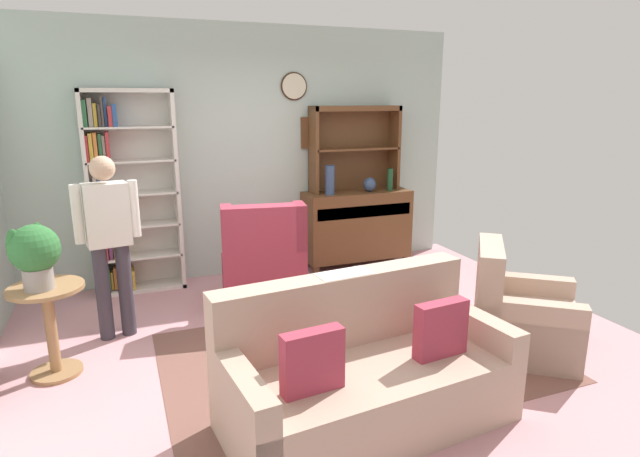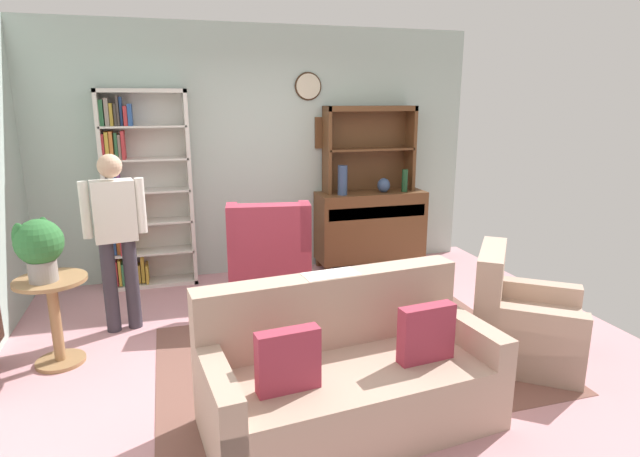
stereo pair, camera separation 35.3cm
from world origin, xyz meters
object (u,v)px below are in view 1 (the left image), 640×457
sideboard (357,225)px  vase_tall (330,180)px  book_stack (337,304)px  couch_floral (364,375)px  armchair_floral (519,318)px  vase_round (370,185)px  person_reading (109,235)px  coffee_table (338,319)px  bookshelf (126,195)px  potted_plant_large (34,252)px  bottle_wine (390,179)px  wingback_chair (263,268)px  plant_stand (50,321)px  sideboard_hutch (354,137)px

sideboard → vase_tall: (-0.39, -0.08, 0.58)m
book_stack → couch_floral: bearing=-101.0°
vase_tall → armchair_floral: bearing=-75.5°
vase_round → person_reading: size_ratio=0.11×
vase_tall → couch_floral: size_ratio=0.18×
sideboard → coffee_table: 2.48m
vase_round → bookshelf: bearing=176.8°
potted_plant_large → coffee_table: potted_plant_large is taller
sideboard → vase_tall: size_ratio=3.83×
sideboard → couch_floral: sideboard is taller
bookshelf → vase_tall: (2.21, -0.16, 0.06)m
bookshelf → bottle_wine: 3.00m
bottle_wine → person_reading: (-3.17, -0.97, -0.15)m
bookshelf → vase_tall: size_ratio=6.18×
wingback_chair → person_reading: person_reading is taller
bookshelf → vase_round: bearing=-3.2°
vase_tall → potted_plant_large: vase_tall is taller
sideboard → vase_round: (0.13, -0.07, 0.50)m
bottle_wine → person_reading: 3.32m
bookshelf → book_stack: bookshelf is taller
bookshelf → person_reading: (-0.17, -1.15, -0.12)m
armchair_floral → coffee_table: bearing=165.6°
sideboard → wingback_chair: bearing=-149.4°
bookshelf → person_reading: 1.17m
couch_floral → plant_stand: bearing=144.6°
sideboard_hutch → wingback_chair: (-1.41, -0.94, -1.18)m
book_stack → person_reading: bearing=146.4°
plant_stand → coffee_table: plant_stand is taller
vase_round → bottle_wine: 0.27m
person_reading → wingback_chair: bearing=9.5°
bookshelf → sideboard_hutch: bearing=0.6°
vase_round → person_reading: bearing=-161.1°
plant_stand → sideboard: bearing=26.2°
plant_stand → potted_plant_large: bearing=-123.1°
sideboard_hutch → vase_round: sideboard_hutch is taller
book_stack → potted_plant_large: bearing=166.5°
person_reading → book_stack: size_ratio=7.64×
sideboard → wingback_chair: (-1.41, -0.84, -0.13)m
bookshelf → plant_stand: 1.88m
armchair_floral → bottle_wine: bearing=86.6°
person_reading → couch_floral: bearing=-52.1°
vase_tall → wingback_chair: vase_tall is taller
sideboard_hutch → couch_floral: size_ratio=0.59×
sideboard_hutch → plant_stand: bearing=-152.3°
armchair_floral → book_stack: armchair_floral is taller
armchair_floral → plant_stand: bearing=164.5°
bottle_wine → wingback_chair: (-1.80, -0.75, -0.67)m
sideboard → sideboard_hutch: size_ratio=1.18×
armchair_floral → plant_stand: size_ratio=1.55×
sideboard_hutch → bottle_wine: bearing=-27.0°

